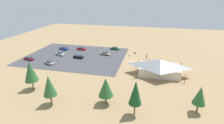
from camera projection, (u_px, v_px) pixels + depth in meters
ground at (131, 61)px, 72.39m from camera, size 160.00×160.00×0.00m
parking_lot_asphalt at (76, 56)px, 78.17m from camera, size 42.93×33.12×0.05m
bike_pavilion at (160, 66)px, 59.52m from camera, size 15.65×10.17×5.55m
trash_bin at (135, 53)px, 80.89m from camera, size 0.60×0.60×0.90m
lot_sign at (129, 57)px, 73.18m from camera, size 0.56×0.08×2.20m
pine_far_east at (135, 93)px, 38.50m from camera, size 2.95×2.95×8.67m
pine_mideast at (49, 86)px, 42.50m from camera, size 3.28×3.28×7.92m
pine_midwest at (30, 71)px, 49.34m from camera, size 3.77×3.77×8.66m
pine_east at (106, 87)px, 43.00m from camera, size 3.74×3.74×7.17m
pine_far_west at (200, 96)px, 39.77m from camera, size 2.96×2.96×6.78m
bicycle_green_back_row at (166, 63)px, 69.21m from camera, size 1.73×0.48×0.78m
bicycle_purple_yard_center at (145, 62)px, 70.42m from camera, size 0.65×1.67×0.84m
bicycle_orange_edge_south at (149, 60)px, 72.46m from camera, size 1.19×1.40×0.87m
bicycle_red_near_porch at (155, 62)px, 70.04m from camera, size 1.61×0.83×0.87m
bicycle_white_yard_right at (169, 62)px, 70.90m from camera, size 1.24×1.24×0.76m
bicycle_yellow_edge_north at (155, 61)px, 71.92m from camera, size 1.68×0.74×0.92m
bicycle_teal_trailside at (161, 60)px, 73.07m from camera, size 1.39×1.10×0.78m
bicycle_blue_yard_left at (143, 60)px, 72.23m from camera, size 1.70×0.62×0.81m
car_black_inner_stall at (78, 57)px, 75.44m from camera, size 4.62×2.44×1.38m
car_silver_mid_lot at (50, 62)px, 69.14m from camera, size 4.67×3.32×1.35m
car_tan_aisle_side at (105, 53)px, 79.35m from camera, size 4.74×2.64×1.33m
car_red_back_corner at (81, 48)px, 86.53m from camera, size 4.85×2.85×1.29m
car_green_second_row at (115, 48)px, 86.81m from camera, size 4.48×2.42×1.31m
car_white_far_end at (60, 54)px, 79.11m from camera, size 4.83×3.33×1.37m
car_maroon_end_stall at (29, 58)px, 73.62m from camera, size 5.06×3.15×1.30m
car_blue_front_row at (64, 48)px, 86.62m from camera, size 4.95×3.08×1.44m
visitor_by_pavilion at (147, 56)px, 75.78m from camera, size 0.38×0.40×1.82m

